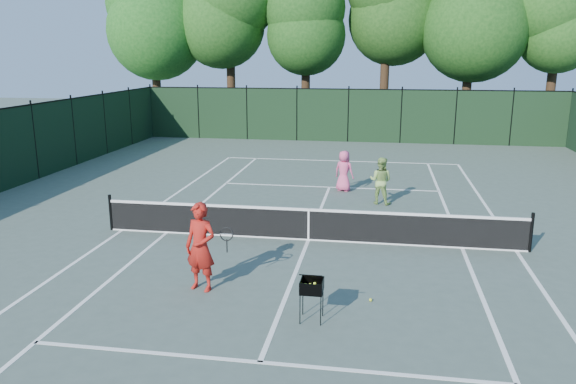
% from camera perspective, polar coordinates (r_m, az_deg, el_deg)
% --- Properties ---
extents(ground, '(90.00, 90.00, 0.00)m').
position_cam_1_polar(ground, '(15.58, 2.08, -4.91)').
color(ground, '#46554B').
rests_on(ground, ground).
extents(sideline_doubles_left, '(0.10, 23.77, 0.01)m').
position_cam_1_polar(sideline_doubles_left, '(17.12, -16.49, -3.74)').
color(sideline_doubles_left, white).
rests_on(sideline_doubles_left, ground).
extents(sideline_doubles_right, '(0.10, 23.77, 0.01)m').
position_cam_1_polar(sideline_doubles_right, '(15.90, 22.19, -5.58)').
color(sideline_doubles_right, white).
rests_on(sideline_doubles_right, ground).
extents(sideline_singles_left, '(0.10, 23.77, 0.01)m').
position_cam_1_polar(sideline_singles_left, '(16.58, -12.21, -4.05)').
color(sideline_singles_left, white).
rests_on(sideline_singles_left, ground).
extents(sideline_singles_right, '(0.10, 23.77, 0.01)m').
position_cam_1_polar(sideline_singles_right, '(15.64, 17.28, -5.47)').
color(sideline_singles_right, white).
rests_on(sideline_singles_right, ground).
extents(baseline_far, '(10.97, 0.10, 0.01)m').
position_cam_1_polar(baseline_far, '(27.05, 5.29, 3.17)').
color(baseline_far, white).
rests_on(baseline_far, ground).
extents(service_line_near, '(8.23, 0.10, 0.01)m').
position_cam_1_polar(service_line_near, '(9.82, -2.88, -16.89)').
color(service_line_near, white).
rests_on(service_line_near, ground).
extents(service_line_far, '(8.23, 0.10, 0.01)m').
position_cam_1_polar(service_line_far, '(21.70, 4.23, 0.50)').
color(service_line_far, white).
rests_on(service_line_far, ground).
extents(center_service_line, '(0.10, 12.80, 0.01)m').
position_cam_1_polar(center_service_line, '(15.58, 2.08, -4.90)').
color(center_service_line, white).
rests_on(center_service_line, ground).
extents(tennis_net, '(11.69, 0.09, 1.06)m').
position_cam_1_polar(tennis_net, '(15.44, 2.10, -3.24)').
color(tennis_net, black).
rests_on(tennis_net, ground).
extents(fence_far, '(24.00, 0.05, 3.00)m').
position_cam_1_polar(fence_far, '(32.88, 6.13, 7.69)').
color(fence_far, black).
rests_on(fence_far, ground).
extents(tree_0, '(6.40, 6.40, 13.14)m').
position_cam_1_polar(tree_0, '(39.18, -13.64, 18.15)').
color(tree_0, black).
rests_on(tree_0, ground).
extents(tree_2, '(6.00, 6.00, 12.40)m').
position_cam_1_polar(tree_2, '(36.85, 1.86, 18.13)').
color(tree_2, black).
rests_on(tree_2, ground).
extents(tree_5, '(5.80, 5.80, 12.23)m').
position_cam_1_polar(tree_5, '(38.21, 25.89, 16.63)').
color(tree_5, black).
rests_on(tree_5, ground).
extents(coach, '(1.08, 0.63, 1.95)m').
position_cam_1_polar(coach, '(12.27, -8.86, -5.53)').
color(coach, '#B01B14').
rests_on(coach, ground).
extents(player_pink, '(0.88, 0.74, 1.53)m').
position_cam_1_polar(player_pink, '(21.01, 5.71, 2.14)').
color(player_pink, '#E65184').
rests_on(player_pink, ground).
extents(player_green, '(0.93, 0.81, 1.61)m').
position_cam_1_polar(player_green, '(19.36, 9.39, 1.14)').
color(player_green, '#91B95C').
rests_on(player_green, ground).
extents(ball_hopper, '(0.44, 0.44, 0.84)m').
position_cam_1_polar(ball_hopper, '(10.87, 2.43, -9.56)').
color(ball_hopper, black).
rests_on(ball_hopper, ground).
extents(loose_ball_midcourt, '(0.07, 0.07, 0.07)m').
position_cam_1_polar(loose_ball_midcourt, '(12.02, 8.39, -10.79)').
color(loose_ball_midcourt, gold).
rests_on(loose_ball_midcourt, ground).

